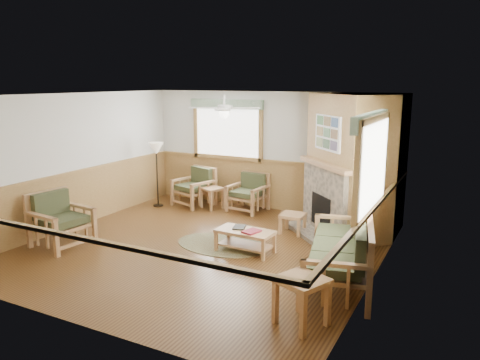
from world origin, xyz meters
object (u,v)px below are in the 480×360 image
at_px(armchair_back_left, 194,187).
at_px(end_table_sofa, 301,301).
at_px(sofa, 339,249).
at_px(end_table_chairs, 212,198).
at_px(coffee_table, 245,241).
at_px(armchair_left, 61,220).
at_px(footstool, 293,223).
at_px(floor_lamp_right, 362,206).
at_px(floor_lamp_left, 157,174).
at_px(armchair_back_right, 248,193).

relative_size(armchair_back_left, end_table_sofa, 1.47).
bearing_deg(sofa, end_table_chairs, -138.40).
xyz_separation_m(end_table_chairs, end_table_sofa, (3.70, -4.11, 0.06)).
bearing_deg(coffee_table, sofa, -11.20).
distance_m(armchair_back_left, armchair_left, 3.52).
distance_m(footstool, floor_lamp_right, 1.59).
height_order(armchair_left, end_table_sofa, armchair_left).
height_order(coffee_table, floor_lamp_left, floor_lamp_left).
bearing_deg(footstool, floor_lamp_left, 173.05).
height_order(end_table_chairs, floor_lamp_right, floor_lamp_right).
distance_m(armchair_back_right, floor_lamp_right, 3.25).
relative_size(end_table_chairs, end_table_sofa, 0.81).
distance_m(end_table_chairs, floor_lamp_right, 3.98).
bearing_deg(floor_lamp_left, end_table_chairs, 18.19).
xyz_separation_m(armchair_left, coffee_table, (3.08, 1.23, -0.29)).
height_order(end_table_sofa, footstool, end_table_sofa).
bearing_deg(end_table_sofa, end_table_chairs, 132.00).
height_order(armchair_back_left, floor_lamp_left, floor_lamp_left).
distance_m(armchair_left, footstool, 4.32).
bearing_deg(armchair_back_right, end_table_chairs, -161.79).
bearing_deg(end_table_chairs, armchair_left, -107.85).
height_order(sofa, armchair_back_right, sofa).
xyz_separation_m(armchair_left, floor_lamp_right, (4.85, 2.21, 0.33)).
height_order(footstool, floor_lamp_right, floor_lamp_right).
bearing_deg(armchair_back_left, coffee_table, -25.27).
bearing_deg(armchair_back_right, floor_lamp_left, -158.18).
xyz_separation_m(armchair_back_right, floor_lamp_left, (-2.09, -0.59, 0.34)).
bearing_deg(footstool, armchair_back_left, 162.76).
bearing_deg(sofa, armchair_left, -93.91).
xyz_separation_m(sofa, coffee_table, (-1.77, 0.42, -0.31)).
bearing_deg(floor_lamp_right, floor_lamp_left, 170.79).
bearing_deg(floor_lamp_left, coffee_table, -29.09).
bearing_deg(end_table_chairs, end_table_sofa, -48.00).
bearing_deg(end_table_chairs, sofa, -35.09).
height_order(armchair_left, floor_lamp_left, floor_lamp_left).
relative_size(armchair_back_left, footstool, 1.99).
distance_m(sofa, armchair_back_left, 5.04).
relative_size(armchair_left, floor_lamp_left, 0.64).
bearing_deg(end_table_sofa, floor_lamp_left, 143.27).
distance_m(armchair_left, floor_lamp_right, 5.34).
bearing_deg(armchair_back_left, floor_lamp_left, -131.42).
distance_m(end_table_chairs, end_table_sofa, 5.53).
bearing_deg(coffee_table, floor_lamp_left, 153.17).
xyz_separation_m(end_table_chairs, floor_lamp_right, (3.75, -1.22, 0.57)).
bearing_deg(coffee_table, armchair_left, -156.01).
distance_m(sofa, end_table_chairs, 4.59).
bearing_deg(armchair_left, end_table_sofa, -90.97).
distance_m(armchair_back_left, floor_lamp_right, 4.47).
height_order(coffee_table, footstool, coffee_table).
bearing_deg(footstool, end_table_sofa, -67.32).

